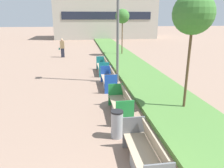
# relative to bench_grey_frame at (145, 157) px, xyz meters

# --- Properties ---
(planter_grass_strip) EXTENTS (2.80, 120.00, 0.18)m
(planter_grass_strip) POSITION_rel_bench_grey_frame_xyz_m (2.26, 8.97, -0.28)
(planter_grass_strip) COLOR #4C7A38
(planter_grass_strip) RESTS_ON ground
(building_backdrop) EXTENTS (17.25, 8.46, 6.95)m
(building_backdrop) POSITION_rel_bench_grey_frame_xyz_m (3.06, 36.52, 3.11)
(building_backdrop) COLOR #B2AD9E
(building_backdrop) RESTS_ON ground
(bench_grey_frame) EXTENTS (0.65, 2.06, 0.94)m
(bench_grey_frame) POSITION_rel_bench_grey_frame_xyz_m (0.00, 0.00, 0.00)
(bench_grey_frame) COLOR #9E9B96
(bench_grey_frame) RESTS_ON ground
(bench_green_frame) EXTENTS (0.65, 1.97, 0.94)m
(bench_green_frame) POSITION_rel_bench_grey_frame_xyz_m (-0.00, 3.20, -0.00)
(bench_green_frame) COLOR #9E9B96
(bench_green_frame) RESTS_ON ground
(bench_blue_frame) EXTENTS (0.65, 2.08, 0.94)m
(bench_blue_frame) POSITION_rel_bench_grey_frame_xyz_m (0.00, 6.65, 0.00)
(bench_blue_frame) COLOR #9E9B96
(bench_blue_frame) RESTS_ON ground
(bench_teal_frame) EXTENTS (0.65, 2.25, 0.94)m
(bench_teal_frame) POSITION_rel_bench_grey_frame_xyz_m (0.00, 9.78, 0.01)
(bench_teal_frame) COLOR #9E9B96
(bench_teal_frame) RESTS_ON ground
(litter_bin) EXTENTS (0.38, 0.38, 0.87)m
(litter_bin) POSITION_rel_bench_grey_frame_xyz_m (-0.41, 1.62, 0.07)
(litter_bin) COLOR #9EA0A5
(litter_bin) RESTS_ON ground
(street_lamp_post) EXTENTS (0.24, 0.44, 7.24)m
(street_lamp_post) POSITION_rel_bench_grey_frame_xyz_m (0.61, 7.60, 3.64)
(street_lamp_post) COLOR #56595B
(street_lamp_post) RESTS_ON ground
(sapling_tree_near) EXTENTS (1.48, 1.48, 4.42)m
(sapling_tree_near) POSITION_rel_bench_grey_frame_xyz_m (2.55, 3.23, 3.29)
(sapling_tree_near) COLOR brown
(sapling_tree_near) RESTS_ON ground
(sapling_tree_far) EXTENTS (1.31, 1.31, 4.32)m
(sapling_tree_far) POSITION_rel_bench_grey_frame_xyz_m (2.55, 16.47, 3.26)
(sapling_tree_far) COLOR brown
(sapling_tree_far) RESTS_ON ground
(pedestrian_walking) EXTENTS (0.53, 0.24, 1.72)m
(pedestrian_walking) POSITION_rel_bench_grey_frame_xyz_m (-3.08, 16.29, 0.51)
(pedestrian_walking) COLOR #232633
(pedestrian_walking) RESTS_ON ground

